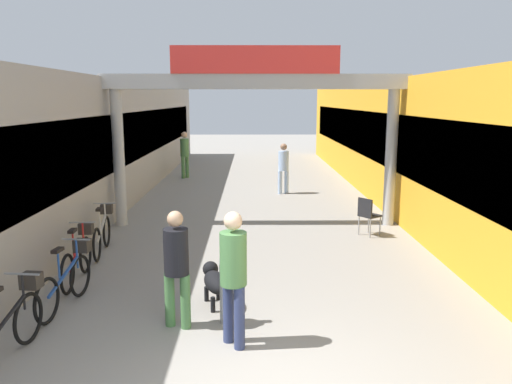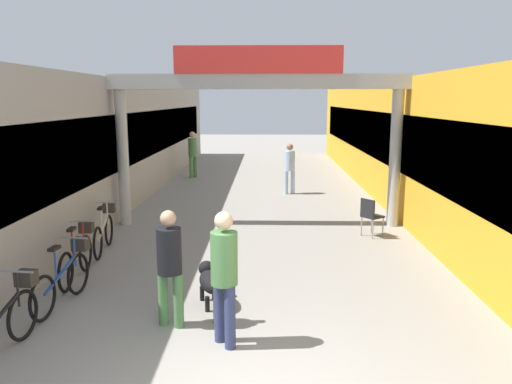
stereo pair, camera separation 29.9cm
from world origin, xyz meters
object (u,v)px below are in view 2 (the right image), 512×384
at_px(dog_on_leash, 210,280).
at_px(bicycle_blue_second, 65,276).
at_px(pedestrian_elderly_walking, 193,151).
at_px(bollard_post_metal, 216,290).
at_px(pedestrian_with_dog, 170,261).
at_px(bicycle_black_nearest, 3,321).
at_px(bicycle_red_third, 78,255).
at_px(bicycle_silver_farthest, 105,230).
at_px(pedestrian_companion, 224,270).
at_px(cafe_chair_black_nearer, 370,214).
at_px(pedestrian_carrying_crate, 290,165).

height_order(dog_on_leash, bicycle_blue_second, bicycle_blue_second).
distance_m(pedestrian_elderly_walking, bollard_post_metal, 13.40).
distance_m(dog_on_leash, bollard_post_metal, 0.71).
bearing_deg(bicycle_blue_second, pedestrian_with_dog, -22.43).
distance_m(bicycle_black_nearest, bicycle_red_third, 2.66).
bearing_deg(bicycle_silver_farthest, pedestrian_elderly_walking, 87.65).
height_order(pedestrian_elderly_walking, bollard_post_metal, pedestrian_elderly_walking).
bearing_deg(pedestrian_elderly_walking, bicycle_blue_second, -90.60).
height_order(pedestrian_companion, dog_on_leash, pedestrian_companion).
distance_m(bicycle_silver_farthest, bollard_post_metal, 4.30).
height_order(pedestrian_elderly_walking, dog_on_leash, pedestrian_elderly_walking).
xyz_separation_m(bicycle_black_nearest, bicycle_blue_second, (0.13, 1.57, 0.00)).
height_order(pedestrian_companion, cafe_chair_black_nearer, pedestrian_companion).
distance_m(pedestrian_companion, pedestrian_elderly_walking, 14.03).
height_order(bicycle_red_third, bicycle_silver_farthest, same).
height_order(pedestrian_carrying_crate, bicycle_black_nearest, pedestrian_carrying_crate).
bearing_deg(pedestrian_companion, bicycle_blue_second, 153.84).
bearing_deg(pedestrian_carrying_crate, bollard_post_metal, -98.43).
bearing_deg(bicycle_black_nearest, bollard_post_metal, 20.35).
xyz_separation_m(bicycle_red_third, bicycle_silver_farthest, (-0.06, 1.65, 0.00)).
relative_size(bicycle_blue_second, bollard_post_metal, 1.75).
relative_size(bicycle_red_third, cafe_chair_black_nearer, 1.90).
distance_m(pedestrian_elderly_walking, dog_on_leash, 12.71).
height_order(pedestrian_carrying_crate, cafe_chair_black_nearer, pedestrian_carrying_crate).
distance_m(bicycle_blue_second, bicycle_silver_farthest, 2.75).
bearing_deg(pedestrian_companion, pedestrian_carrying_crate, 82.98).
bearing_deg(cafe_chair_black_nearer, pedestrian_companion, -119.19).
bearing_deg(pedestrian_companion, bicycle_black_nearest, -173.44).
height_order(dog_on_leash, bicycle_silver_farthest, bicycle_silver_farthest).
height_order(pedestrian_carrying_crate, pedestrian_elderly_walking, pedestrian_elderly_walking).
height_order(pedestrian_elderly_walking, bicycle_red_third, pedestrian_elderly_walking).
distance_m(bicycle_black_nearest, bicycle_blue_second, 1.58).
bearing_deg(dog_on_leash, bicycle_black_nearest, -145.54).
distance_m(pedestrian_companion, bicycle_red_third, 3.68).
relative_size(bicycle_silver_farthest, cafe_chair_black_nearer, 1.89).
xyz_separation_m(pedestrian_with_dog, bicycle_silver_farthest, (-2.04, 3.47, -0.50)).
xyz_separation_m(bicycle_silver_farthest, bollard_post_metal, (2.67, -3.37, 0.05)).
height_order(pedestrian_carrying_crate, bicycle_silver_farthest, pedestrian_carrying_crate).
relative_size(pedestrian_with_dog, bicycle_blue_second, 0.98).
bearing_deg(bollard_post_metal, dog_on_leash, 104.32).
distance_m(pedestrian_elderly_walking, bicycle_red_third, 11.49).
relative_size(pedestrian_companion, cafe_chair_black_nearer, 1.98).
relative_size(pedestrian_companion, bicycle_red_third, 1.04).
relative_size(pedestrian_elderly_walking, bollard_post_metal, 1.92).
distance_m(pedestrian_companion, bicycle_black_nearest, 2.77).
height_order(bicycle_black_nearest, bicycle_silver_farthest, same).
relative_size(pedestrian_with_dog, bicycle_red_third, 0.98).
bearing_deg(pedestrian_carrying_crate, bicycle_blue_second, -112.79).
bearing_deg(pedestrian_with_dog, bicycle_red_third, 137.40).
relative_size(dog_on_leash, cafe_chair_black_nearer, 0.97).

